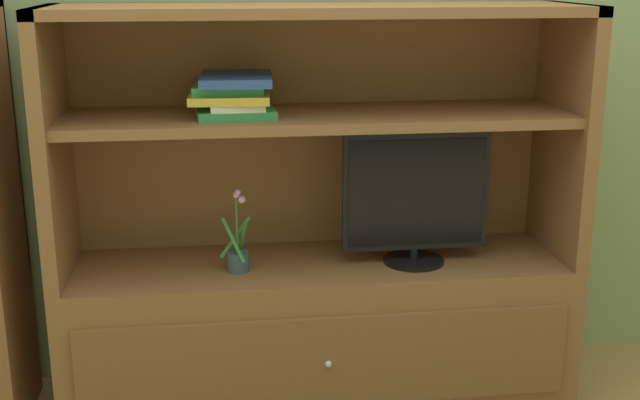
% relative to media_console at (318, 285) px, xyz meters
% --- Properties ---
extents(painted_rear_wall, '(6.00, 0.10, 2.80)m').
position_rel_media_console_xyz_m(painted_rear_wall, '(0.00, 0.34, 0.94)').
color(painted_rear_wall, '#8C9E6B').
rests_on(painted_rear_wall, ground_plane).
extents(media_console, '(1.88, 0.55, 1.49)m').
position_rel_media_console_xyz_m(media_console, '(0.00, 0.00, 0.00)').
color(media_console, brown).
rests_on(media_console, ground_plane).
extents(tv_monitor, '(0.54, 0.23, 0.49)m').
position_rel_media_console_xyz_m(tv_monitor, '(0.35, -0.06, 0.34)').
color(tv_monitor, black).
rests_on(tv_monitor, media_console).
extents(potted_plant, '(0.12, 0.10, 0.31)m').
position_rel_media_console_xyz_m(potted_plant, '(-0.30, -0.07, 0.16)').
color(potted_plant, '#384C56').
rests_on(potted_plant, media_console).
extents(magazine_stack, '(0.30, 0.34, 0.14)m').
position_rel_media_console_xyz_m(magazine_stack, '(-0.30, -0.01, 0.73)').
color(magazine_stack, '#338C4C').
rests_on(magazine_stack, media_console).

